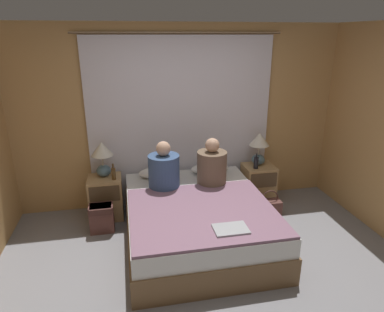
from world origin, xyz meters
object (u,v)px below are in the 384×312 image
Objects in this scene: lamp_right at (259,145)px; backpack_on_floor at (102,216)px; bed at (197,221)px; nightstand_right at (258,184)px; laptop_on_bed at (231,229)px; pillow_right at (210,169)px; nightstand_left at (106,197)px; beer_bottle_on_left_stand at (114,173)px; person_left_in_bed at (164,170)px; person_right_in_bed at (212,166)px; lamp_left at (102,155)px; handbag_on_floor at (269,208)px; beer_bottle_on_right_stand at (256,163)px; pillow_left at (159,172)px.

lamp_right reaches higher than backpack_on_floor.
nightstand_right is at bearing 35.88° from bed.
lamp_right is at bearing 60.06° from laptop_on_bed.
lamp_right is 0.78m from pillow_right.
backpack_on_floor is at bearing -97.58° from nightstand_left.
backpack_on_floor is (-1.31, 1.14, -0.35)m from laptop_on_bed.
person_left_in_bed is at bearing -22.87° from beer_bottle_on_left_stand.
person_right_in_bed reaches higher than lamp_right.
lamp_right is 0.87× the size of pillow_right.
lamp_left reaches higher than beer_bottle_on_left_stand.
handbag_on_floor is at bearing -4.58° from person_right_in_bed.
backpack_on_floor is at bearing -178.91° from person_left_in_bed.
beer_bottle_on_left_stand is (0.13, -0.14, -0.21)m from lamp_left.
pillow_right is 2.42× the size of beer_bottle_on_right_stand.
lamp_left is at bearing 90.00° from nightstand_left.
nightstand_left is 1.22× the size of lamp_right.
laptop_on_bed is 0.89× the size of handbag_on_floor.
person_right_in_bed reaches higher than laptop_on_bed.
backpack_on_floor is 2.22m from handbag_on_floor.
person_right_in_bed is at bearing -156.62° from nightstand_right.
beer_bottle_on_right_stand is at bearing 0.00° from beer_bottle_on_left_stand.
bed is 3.49× the size of nightstand_right.
bed is 3.73× the size of pillow_left.
beer_bottle_on_right_stand is 0.59× the size of handbag_on_floor.
backpack_on_floor is at bearing -179.38° from person_right_in_bed.
person_right_in_bed reaches higher than person_left_in_bed.
pillow_left is (0.72, -0.03, -0.29)m from lamp_left.
backpack_on_floor is at bearing -170.77° from nightstand_right.
laptop_on_bed is at bearing -70.63° from pillow_left.
pillow_left is 2.42× the size of beer_bottle_on_right_stand.
lamp_right reaches higher than beer_bottle_on_right_stand.
person_left_in_bed reaches higher than pillow_left.
beer_bottle_on_left_stand is at bearing 170.89° from handbag_on_floor.
lamp_right is (1.08, 0.84, 0.61)m from bed.
bed is at bearing -20.54° from backpack_on_floor.
nightstand_right is 1.77m from laptop_on_bed.
person_right_in_bed is at bearing 0.62° from backpack_on_floor.
nightstand_left is 1.07× the size of pillow_right.
bed is 1.16m from handbag_on_floor.
person_left_in_bed is (0.75, -0.40, -0.11)m from lamp_left.
person_right_in_bed is at bearing -16.50° from lamp_left.
lamp_right is 1.30× the size of backpack_on_floor.
nightstand_right is 1.22× the size of lamp_left.
pillow_left is 1.00× the size of pillow_right.
beer_bottle_on_left_stand reaches higher than nightstand_right.
person_right_in_bed reaches higher than beer_bottle_on_left_stand.
pillow_left is 0.72m from pillow_right.
nightstand_left is 0.40m from beer_bottle_on_left_stand.
lamp_left is (0.00, 0.06, 0.58)m from nightstand_left.
nightstand_left is 1.47m from pillow_right.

